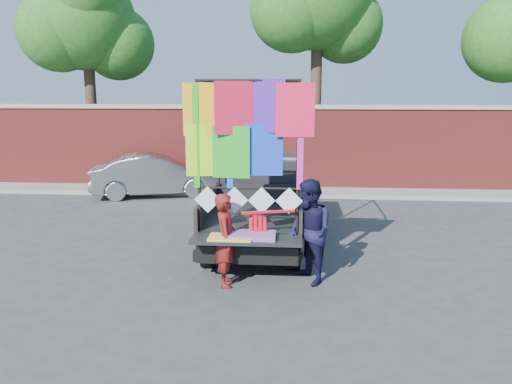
# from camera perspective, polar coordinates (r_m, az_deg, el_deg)

# --- Properties ---
(ground) EXTENTS (90.00, 90.00, 0.00)m
(ground) POSITION_cam_1_polar(r_m,az_deg,el_deg) (8.90, 1.92, -8.67)
(ground) COLOR #38383A
(ground) RESTS_ON ground
(brick_wall) EXTENTS (30.00, 0.45, 2.61)m
(brick_wall) POSITION_cam_1_polar(r_m,az_deg,el_deg) (15.44, 3.14, 5.16)
(brick_wall) COLOR maroon
(brick_wall) RESTS_ON ground
(curb) EXTENTS (30.00, 1.20, 0.12)m
(curb) POSITION_cam_1_polar(r_m,az_deg,el_deg) (14.95, 3.02, 0.03)
(curb) COLOR gray
(curb) RESTS_ON ground
(tree_left) EXTENTS (4.20, 3.30, 7.05)m
(tree_left) POSITION_cam_1_polar(r_m,az_deg,el_deg) (17.92, -18.89, 17.64)
(tree_left) COLOR #38281C
(tree_left) RESTS_ON ground
(tree_mid) EXTENTS (4.20, 3.30, 7.73)m
(tree_mid) POSITION_cam_1_polar(r_m,az_deg,el_deg) (16.66, 7.18, 20.66)
(tree_mid) COLOR #38281C
(tree_mid) RESTS_ON ground
(pickup_truck) EXTENTS (2.06, 5.16, 3.25)m
(pickup_truck) POSITION_cam_1_polar(r_m,az_deg,el_deg) (10.63, 0.38, -0.64)
(pickup_truck) COLOR black
(pickup_truck) RESTS_ON ground
(sedan) EXTENTS (3.91, 2.25, 1.22)m
(sedan) POSITION_cam_1_polar(r_m,az_deg,el_deg) (14.88, -11.35, 1.91)
(sedan) COLOR #A5A9AC
(sedan) RESTS_ON ground
(woman) EXTENTS (0.42, 0.58, 1.50)m
(woman) POSITION_cam_1_polar(r_m,az_deg,el_deg) (7.94, -3.44, -5.49)
(woman) COLOR maroon
(woman) RESTS_ON ground
(man) EXTENTS (0.95, 1.03, 1.70)m
(man) POSITION_cam_1_polar(r_m,az_deg,el_deg) (8.05, 6.12, -4.58)
(man) COLOR black
(man) RESTS_ON ground
(streamer_bundle) EXTENTS (0.84, 0.27, 0.60)m
(streamer_bundle) POSITION_cam_1_polar(r_m,az_deg,el_deg) (7.90, 0.69, -3.53)
(streamer_bundle) COLOR red
(streamer_bundle) RESTS_ON ground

